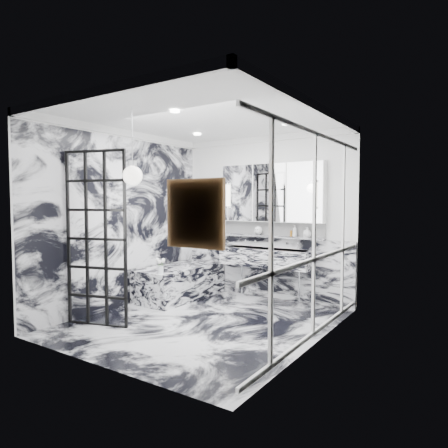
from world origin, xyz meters
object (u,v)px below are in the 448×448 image
Objects in this scene: crittall_door at (96,239)px; trough_sink at (266,257)px; mirror_cabinet at (271,193)px; bathtub at (180,282)px.

crittall_door is 1.46× the size of trough_sink.
trough_sink is 0.84× the size of mirror_cabinet.
trough_sink is 1.55m from bathtub.
mirror_cabinet is at bearing 90.00° from trough_sink.
bathtub is at bearing -153.52° from trough_sink.
trough_sink is (1.27, 2.48, -0.44)m from crittall_door.
crittall_door is 2.82m from trough_sink.
mirror_cabinet reaches higher than trough_sink.
bathtub is (-1.32, -0.83, -1.54)m from mirror_cabinet.
mirror_cabinet is 2.20m from bathtub.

